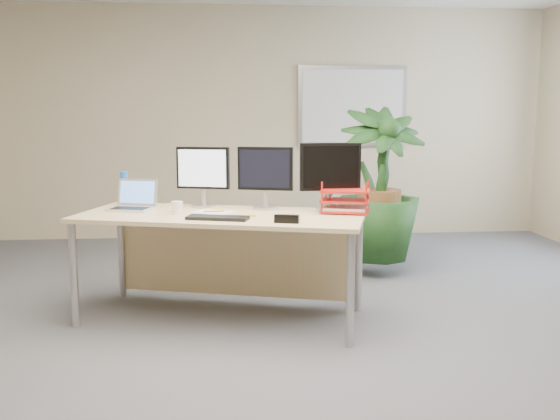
{
  "coord_description": "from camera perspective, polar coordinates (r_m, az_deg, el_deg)",
  "views": [
    {
      "loc": [
        -0.34,
        -3.41,
        1.47
      ],
      "look_at": [
        0.01,
        0.35,
        0.88
      ],
      "focal_mm": 40.0,
      "sensor_mm": 36.0,
      "label": 1
    }
  ],
  "objects": [
    {
      "name": "floor",
      "position": [
        3.73,
        0.43,
        -14.35
      ],
      "size": [
        8.0,
        8.0,
        0.0
      ],
      "primitive_type": "plane",
      "color": "#494A4E",
      "rests_on": "ground"
    },
    {
      "name": "back_wall",
      "position": [
        7.42,
        -2.64,
        7.92
      ],
      "size": [
        7.0,
        0.04,
        2.7
      ],
      "primitive_type": "cube",
      "color": "tan",
      "rests_on": "floor"
    },
    {
      "name": "whiteboard",
      "position": [
        7.53,
        6.64,
        9.41
      ],
      "size": [
        1.3,
        0.04,
        0.95
      ],
      "color": "#B1B1B6",
      "rests_on": "back_wall"
    },
    {
      "name": "desk",
      "position": [
        4.54,
        -4.97,
        -2.15
      ],
      "size": [
        2.15,
        1.37,
        0.77
      ],
      "color": "#DAB780",
      "rests_on": "floor"
    },
    {
      "name": "floor_plant",
      "position": [
        5.72,
        9.04,
        1.52
      ],
      "size": [
        0.97,
        0.97,
        1.5
      ],
      "primitive_type": "imported",
      "rotation": [
        0.0,
        0.0,
        0.17
      ],
      "color": "#153B16",
      "rests_on": "floor"
    },
    {
      "name": "monitor_left",
      "position": [
        4.72,
        -7.05,
        3.41
      ],
      "size": [
        0.4,
        0.18,
        0.45
      ],
      "color": "#A8A8AD",
      "rests_on": "desk"
    },
    {
      "name": "monitor_right",
      "position": [
        4.59,
        -1.35,
        3.35
      ],
      "size": [
        0.4,
        0.19,
        0.46
      ],
      "color": "#A8A8AD",
      "rests_on": "desk"
    },
    {
      "name": "monitor_dark",
      "position": [
        4.5,
        4.63,
        3.46
      ],
      "size": [
        0.44,
        0.2,
        0.49
      ],
      "color": "#A8A8AD",
      "rests_on": "desk"
    },
    {
      "name": "laptop",
      "position": [
        4.72,
        -13.25,
        0.76
      ],
      "size": [
        0.37,
        0.34,
        0.22
      ],
      "color": "silver",
      "rests_on": "desk"
    },
    {
      "name": "keyboard",
      "position": [
        4.18,
        -5.72,
        -0.71
      ],
      "size": [
        0.43,
        0.25,
        0.02
      ],
      "primitive_type": "cube",
      "rotation": [
        0.0,
        0.0,
        -0.29
      ],
      "color": "black",
      "rests_on": "desk"
    },
    {
      "name": "coffee_mug",
      "position": [
        4.42,
        -9.42,
        0.19
      ],
      "size": [
        0.12,
        0.08,
        0.09
      ],
      "color": "white",
      "rests_on": "desk"
    },
    {
      "name": "spiral_notebook",
      "position": [
        4.43,
        -6.1,
        -0.23
      ],
      "size": [
        0.33,
        0.32,
        0.01
      ],
      "primitive_type": "cube",
      "rotation": [
        0.0,
        0.0,
        -0.6
      ],
      "color": "white",
      "rests_on": "desk"
    },
    {
      "name": "orange_pen",
      "position": [
        4.42,
        -6.06,
        -0.1
      ],
      "size": [
        0.15,
        0.03,
        0.01
      ],
      "primitive_type": "cylinder",
      "rotation": [
        0.0,
        1.57,
        0.16
      ],
      "color": "orange",
      "rests_on": "spiral_notebook"
    },
    {
      "name": "yellow_highlighter",
      "position": [
        4.29,
        -3.01,
        -0.49
      ],
      "size": [
        0.11,
        0.04,
        0.02
      ],
      "primitive_type": "cylinder",
      "rotation": [
        0.0,
        1.57,
        -0.18
      ],
      "color": "yellow",
      "rests_on": "desk"
    },
    {
      "name": "water_bottle",
      "position": [
        4.97,
        -14.03,
        1.9
      ],
      "size": [
        0.07,
        0.07,
        0.26
      ],
      "color": "silver",
      "rests_on": "desk"
    },
    {
      "name": "letter_tray",
      "position": [
        4.46,
        5.98,
        0.69
      ],
      "size": [
        0.4,
        0.34,
        0.16
      ],
      "color": "red",
      "rests_on": "desk"
    },
    {
      "name": "stapler",
      "position": [
        4.02,
        0.62,
        -0.82
      ],
      "size": [
        0.17,
        0.09,
        0.05
      ],
      "primitive_type": "cube",
      "rotation": [
        0.0,
        0.0,
        -0.29
      ],
      "color": "black",
      "rests_on": "desk"
    }
  ]
}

